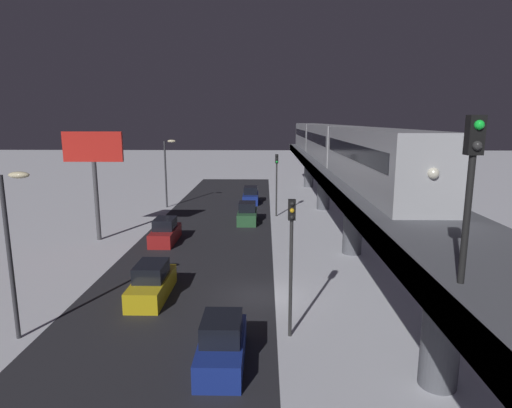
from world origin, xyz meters
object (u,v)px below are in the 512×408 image
object	(u,v)px
sedan_blue_2	(251,196)
traffic_light_near	(291,249)
rail_signal	(472,171)
sedan_blue	(222,345)
subway_train	(329,141)
commercial_billboard	(94,158)
traffic_light_mid	(277,176)
sedan_yellow	(152,283)
sedan_red	(165,232)
sedan_green	(247,214)

from	to	relation	value
sedan_blue_2	traffic_light_near	xyz separation A→B (m)	(-2.90, 32.42, 3.40)
rail_signal	sedan_blue	size ratio (longest dim) A/B	0.92
subway_train	commercial_billboard	bearing A→B (deg)	26.39
traffic_light_mid	commercial_billboard	xyz separation A→B (m)	(14.97, 9.24, 2.63)
traffic_light_near	sedan_yellow	bearing A→B (deg)	-29.88
subway_train	sedan_blue	bearing A→B (deg)	73.76
subway_train	traffic_light_mid	size ratio (longest dim) A/B	8.67
traffic_light_near	sedan_red	bearing A→B (deg)	-58.82
sedan_yellow	traffic_light_mid	bearing A→B (deg)	-109.78
sedan_blue	traffic_light_near	distance (m)	5.01
sedan_blue	commercial_billboard	xyz separation A→B (m)	(12.07, -18.19, 6.03)
rail_signal	traffic_light_mid	distance (m)	33.96
sedan_blue	sedan_yellow	xyz separation A→B (m)	(4.60, -6.58, 0.00)
sedan_yellow	sedan_red	xyz separation A→B (m)	(1.80, -11.06, -0.00)
sedan_yellow	traffic_light_mid	xyz separation A→B (m)	(-7.50, -20.85, 3.40)
rail_signal	sedan_yellow	xyz separation A→B (m)	(11.09, -12.63, -7.82)
sedan_green	traffic_light_mid	xyz separation A→B (m)	(-2.90, -2.73, 3.40)
sedan_blue_2	sedan_yellow	xyz separation A→B (m)	(4.60, 28.12, 0.00)
sedan_blue	commercial_billboard	world-z (taller)	commercial_billboard
sedan_red	sedan_blue	bearing A→B (deg)	109.94
commercial_billboard	sedan_blue_2	bearing A→B (deg)	-126.17
rail_signal	commercial_billboard	world-z (taller)	rail_signal
traffic_light_mid	sedan_green	bearing A→B (deg)	43.24
sedan_blue	traffic_light_mid	size ratio (longest dim) A/B	0.68
sedan_yellow	sedan_red	size ratio (longest dim) A/B	1.06
sedan_red	sedan_yellow	bearing A→B (deg)	99.24
traffic_light_mid	sedan_yellow	bearing A→B (deg)	70.22
rail_signal	sedan_red	world-z (taller)	rail_signal
rail_signal	sedan_blue_2	size ratio (longest dim) A/B	0.90
sedan_green	traffic_light_near	size ratio (longest dim) A/B	0.69
subway_train	sedan_blue	size ratio (longest dim) A/B	12.80
subway_train	sedan_yellow	distance (m)	26.11
rail_signal	sedan_green	distance (m)	32.39
sedan_blue_2	traffic_light_mid	xyz separation A→B (m)	(-2.90, 7.27, 3.40)
traffic_light_near	traffic_light_mid	xyz separation A→B (m)	(0.00, -25.16, 0.00)
sedan_red	commercial_billboard	distance (m)	8.30
sedan_green	sedan_yellow	distance (m)	18.70
sedan_blue_2	sedan_red	xyz separation A→B (m)	(6.40, 17.05, 0.00)
rail_signal	commercial_billboard	distance (m)	30.58
sedan_yellow	commercial_billboard	world-z (taller)	commercial_billboard
sedan_blue_2	sedan_red	size ratio (longest dim) A/B	0.99
sedan_blue	sedan_red	world-z (taller)	same
sedan_blue_2	sedan_red	world-z (taller)	same
sedan_green	sedan_blue_2	distance (m)	9.99
rail_signal	sedan_blue	distance (m)	11.83
sedan_green	traffic_light_near	xyz separation A→B (m)	(-2.90, 22.43, 3.40)
subway_train	commercial_billboard	size ratio (longest dim) A/B	6.23
sedan_blue_2	sedan_yellow	size ratio (longest dim) A/B	0.93
rail_signal	sedan_blue	world-z (taller)	rail_signal
sedan_red	traffic_light_mid	bearing A→B (deg)	-133.54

